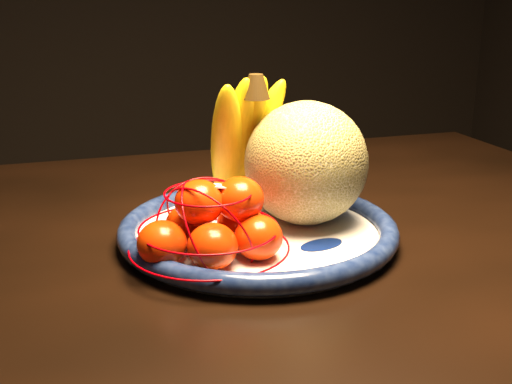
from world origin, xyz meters
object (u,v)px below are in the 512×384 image
object	(u,v)px
fruit_bowl	(258,231)
banana_bunch	(239,138)
mandarin_bag	(214,226)
cantaloupe	(306,163)
dining_table	(181,282)

from	to	relation	value
fruit_bowl	banana_bunch	bearing A→B (deg)	92.25
banana_bunch	mandarin_bag	bearing A→B (deg)	-135.24
fruit_bowl	banana_bunch	world-z (taller)	banana_bunch
banana_bunch	cantaloupe	bearing A→B (deg)	-58.95
cantaloupe	fruit_bowl	bearing A→B (deg)	-167.74
dining_table	fruit_bowl	distance (m)	0.16
fruit_bowl	cantaloupe	bearing A→B (deg)	12.26
fruit_bowl	cantaloupe	size ratio (longest dim) A/B	2.22
dining_table	cantaloupe	bearing A→B (deg)	-18.52
mandarin_bag	cantaloupe	bearing A→B (deg)	28.41
banana_bunch	mandarin_bag	size ratio (longest dim) A/B	0.92
cantaloupe	mandarin_bag	distance (m)	0.19
dining_table	mandarin_bag	size ratio (longest dim) A/B	6.36
banana_bunch	mandarin_bag	world-z (taller)	banana_bunch
cantaloupe	mandarin_bag	size ratio (longest dim) A/B	0.71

